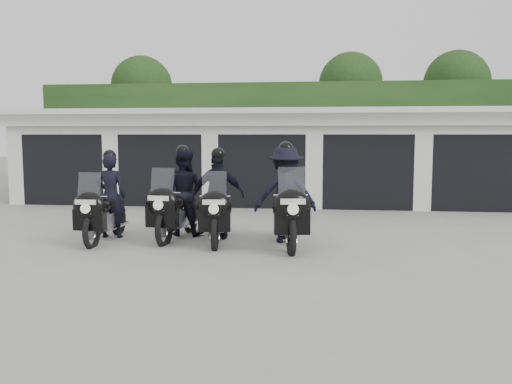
# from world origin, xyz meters

# --- Properties ---
(ground) EXTENTS (80.00, 80.00, 0.00)m
(ground) POSITION_xyz_m (0.00, 0.00, 0.00)
(ground) COLOR gray
(ground) RESTS_ON ground
(garage_block) EXTENTS (16.40, 6.80, 2.96)m
(garage_block) POSITION_xyz_m (-0.00, 8.06, 1.42)
(garage_block) COLOR white
(garage_block) RESTS_ON ground
(background_vegetation) EXTENTS (20.00, 3.90, 5.80)m
(background_vegetation) POSITION_xyz_m (0.37, 12.92, 2.77)
(background_vegetation) COLOR #193613
(background_vegetation) RESTS_ON ground
(police_bike_a) EXTENTS (0.68, 2.22, 1.93)m
(police_bike_a) POSITION_xyz_m (-2.68, 0.20, 0.77)
(police_bike_a) COLOR black
(police_bike_a) RESTS_ON ground
(police_bike_b) EXTENTS (0.99, 2.33, 2.03)m
(police_bike_b) POSITION_xyz_m (-1.24, 0.75, 0.86)
(police_bike_b) COLOR black
(police_bike_b) RESTS_ON ground
(police_bike_c) EXTENTS (1.15, 2.27, 1.98)m
(police_bike_c) POSITION_xyz_m (-0.36, 0.44, 0.84)
(police_bike_c) COLOR black
(police_bike_c) RESTS_ON ground
(police_bike_d) EXTENTS (1.36, 2.42, 2.12)m
(police_bike_d) POSITION_xyz_m (1.07, 0.26, 0.90)
(police_bike_d) COLOR black
(police_bike_d) RESTS_ON ground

